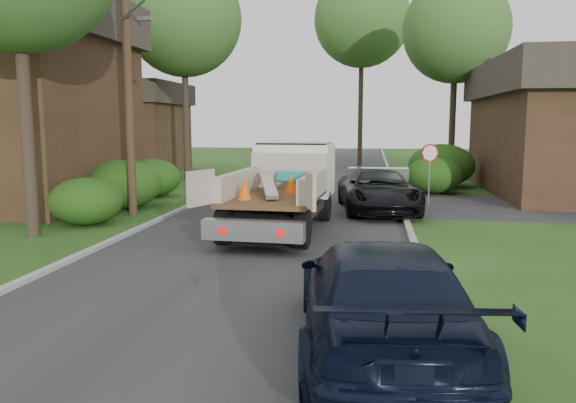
# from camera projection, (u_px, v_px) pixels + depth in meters

# --- Properties ---
(ground) EXTENTS (120.00, 120.00, 0.00)m
(ground) POSITION_uv_depth(u_px,v_px,m) (255.00, 252.00, 14.40)
(ground) COLOR #1F4714
(ground) RESTS_ON ground
(road) EXTENTS (8.00, 90.00, 0.02)m
(road) POSITION_uv_depth(u_px,v_px,m) (302.00, 199.00, 24.19)
(road) COLOR #28282B
(road) RESTS_ON ground
(curb_left) EXTENTS (0.20, 90.00, 0.12)m
(curb_left) POSITION_uv_depth(u_px,v_px,m) (210.00, 196.00, 24.79)
(curb_left) COLOR #9E9E99
(curb_left) RESTS_ON ground
(curb_right) EXTENTS (0.20, 90.00, 0.12)m
(curb_right) POSITION_uv_depth(u_px,v_px,m) (399.00, 200.00, 23.59)
(curb_right) COLOR #9E9E99
(curb_right) RESTS_ON ground
(stop_sign) EXTENTS (0.71, 0.32, 2.48)m
(stop_sign) POSITION_uv_depth(u_px,v_px,m) (430.00, 161.00, 22.21)
(stop_sign) COLOR slate
(stop_sign) RESTS_ON ground
(utility_pole) EXTENTS (2.42, 1.25, 10.00)m
(utility_pole) POSITION_uv_depth(u_px,v_px,m) (128.00, 68.00, 19.36)
(utility_pole) COLOR #382619
(utility_pole) RESTS_ON ground
(house_left_far) EXTENTS (7.56, 7.56, 6.00)m
(house_left_far) POSITION_uv_depth(u_px,v_px,m) (124.00, 126.00, 37.50)
(house_left_far) COLOR #372416
(house_left_far) RESTS_ON ground
(hedge_left_a) EXTENTS (2.34, 2.34, 1.53)m
(hedge_left_a) POSITION_uv_depth(u_px,v_px,m) (86.00, 201.00, 18.14)
(hedge_left_a) COLOR #1A400E
(hedge_left_a) RESTS_ON ground
(hedge_left_b) EXTENTS (2.86, 2.86, 1.87)m
(hedge_left_b) POSITION_uv_depth(u_px,v_px,m) (124.00, 184.00, 21.59)
(hedge_left_b) COLOR #1A400E
(hedge_left_b) RESTS_ON ground
(hedge_left_c) EXTENTS (2.60, 2.60, 1.70)m
(hedge_left_c) POSITION_uv_depth(u_px,v_px,m) (152.00, 178.00, 25.07)
(hedge_left_c) COLOR #1A400E
(hedge_left_c) RESTS_ON ground
(hedge_right_a) EXTENTS (2.60, 2.60, 1.70)m
(hedge_right_a) POSITION_uv_depth(u_px,v_px,m) (434.00, 175.00, 26.17)
(hedge_right_a) COLOR #1A400E
(hedge_right_a) RESTS_ON ground
(hedge_right_b) EXTENTS (3.38, 3.38, 2.21)m
(hedge_right_b) POSITION_uv_depth(u_px,v_px,m) (441.00, 165.00, 28.97)
(hedge_right_b) COLOR #1A400E
(hedge_right_b) RESTS_ON ground
(tree_left_far) EXTENTS (6.40, 6.40, 12.20)m
(tree_left_far) POSITION_uv_depth(u_px,v_px,m) (184.00, 19.00, 30.90)
(tree_left_far) COLOR #2D2119
(tree_left_far) RESTS_ON ground
(tree_right_far) EXTENTS (6.00, 6.00, 11.50)m
(tree_right_far) POSITION_uv_depth(u_px,v_px,m) (456.00, 30.00, 31.72)
(tree_right_far) COLOR #2D2119
(tree_right_far) RESTS_ON ground
(tree_left_back) EXTENTS (6.00, 6.00, 12.00)m
(tree_left_back) POSITION_uv_depth(u_px,v_px,m) (32.00, 8.00, 27.93)
(tree_left_back) COLOR #2D2119
(tree_left_back) RESTS_ON ground
(tree_center_far) EXTENTS (7.20, 7.20, 14.60)m
(tree_center_far) POSITION_uv_depth(u_px,v_px,m) (362.00, 19.00, 41.97)
(tree_center_far) COLOR #2D2119
(tree_center_far) RESTS_ON ground
(flatbed_truck) EXTENTS (3.25, 7.06, 2.62)m
(flatbed_truck) POSITION_uv_depth(u_px,v_px,m) (288.00, 181.00, 18.01)
(flatbed_truck) COLOR black
(flatbed_truck) RESTS_ON ground
(black_pickup) EXTENTS (3.35, 5.95, 1.57)m
(black_pickup) POSITION_uv_depth(u_px,v_px,m) (378.00, 191.00, 20.80)
(black_pickup) COLOR black
(black_pickup) RESTS_ON ground
(navy_suv) EXTENTS (2.85, 5.84, 1.64)m
(navy_suv) POSITION_uv_depth(u_px,v_px,m) (381.00, 297.00, 7.96)
(navy_suv) COLOR black
(navy_suv) RESTS_ON ground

